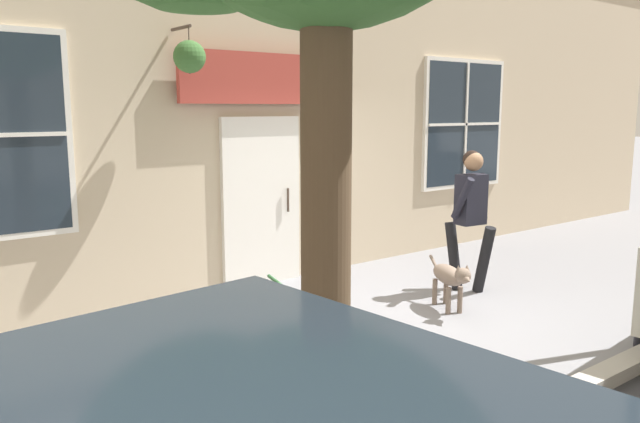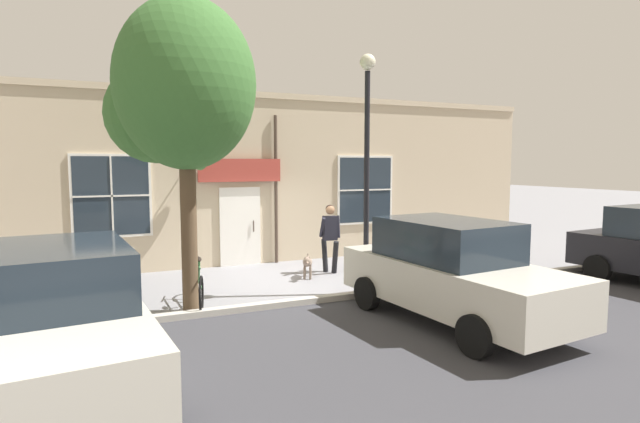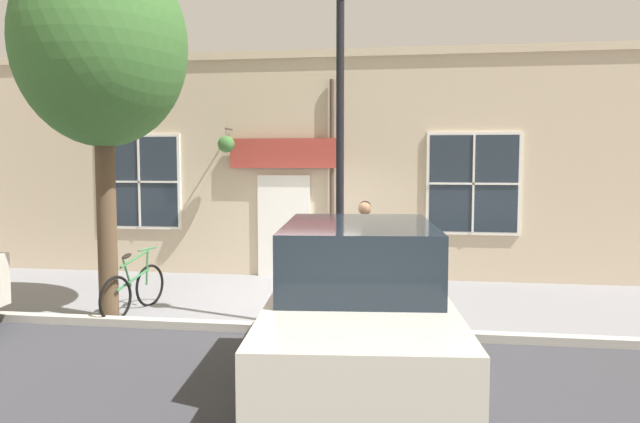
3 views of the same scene
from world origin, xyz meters
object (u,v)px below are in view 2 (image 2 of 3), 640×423
at_px(pedestrian_walking, 330,232).
at_px(street_tree_by_curb, 178,93).
at_px(parked_car_nearest_curb, 60,320).
at_px(leaning_bicycle, 198,285).
at_px(street_lamp, 367,140).
at_px(dog_on_leash, 307,263).
at_px(parked_car_mid_block, 451,271).

xyz_separation_m(pedestrian_walking, street_tree_by_curb, (1.85, -3.85, 2.96)).
height_order(pedestrian_walking, parked_car_nearest_curb, parked_car_nearest_curb).
xyz_separation_m(leaning_bicycle, street_lamp, (0.58, 3.36, 2.83)).
height_order(dog_on_leash, street_tree_by_curb, street_tree_by_curb).
bearing_deg(leaning_bicycle, street_lamp, 80.19).
relative_size(pedestrian_walking, street_tree_by_curb, 0.30).
relative_size(parked_car_nearest_curb, street_lamp, 0.90).
bearing_deg(pedestrian_walking, parked_car_mid_block, 3.86).
distance_m(dog_on_leash, leaning_bicycle, 3.03).
height_order(leaning_bicycle, parked_car_mid_block, parked_car_mid_block).
distance_m(leaning_bicycle, street_lamp, 4.43).
height_order(street_tree_by_curb, leaning_bicycle, street_tree_by_curb).
bearing_deg(parked_car_nearest_curb, pedestrian_walking, 129.40).
bearing_deg(street_tree_by_curb, dog_on_leash, 115.62).
relative_size(leaning_bicycle, parked_car_nearest_curb, 0.39).
bearing_deg(pedestrian_walking, dog_on_leash, -64.25).
bearing_deg(parked_car_nearest_curb, dog_on_leash, 131.14).
xyz_separation_m(street_tree_by_curb, parked_car_mid_block, (2.51, 4.15, -3.11)).
relative_size(pedestrian_walking, street_lamp, 0.35).
height_order(parked_car_nearest_curb, street_lamp, street_lamp).
relative_size(street_tree_by_curb, street_lamp, 1.14).
height_order(street_tree_by_curb, street_lamp, street_tree_by_curb).
bearing_deg(parked_car_mid_block, street_tree_by_curb, -121.15).
distance_m(leaning_bicycle, parked_car_mid_block, 4.75).
relative_size(parked_car_mid_block, street_lamp, 0.90).
bearing_deg(street_tree_by_curb, pedestrian_walking, 115.65).
distance_m(street_tree_by_curb, leaning_bicycle, 3.63).
relative_size(pedestrian_walking, parked_car_nearest_curb, 0.38).
bearing_deg(pedestrian_walking, street_lamp, -4.61).
distance_m(pedestrian_walking, leaning_bicycle, 3.93).
distance_m(parked_car_nearest_curb, street_lamp, 6.49).
bearing_deg(parked_car_mid_block, pedestrian_walking, -176.14).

